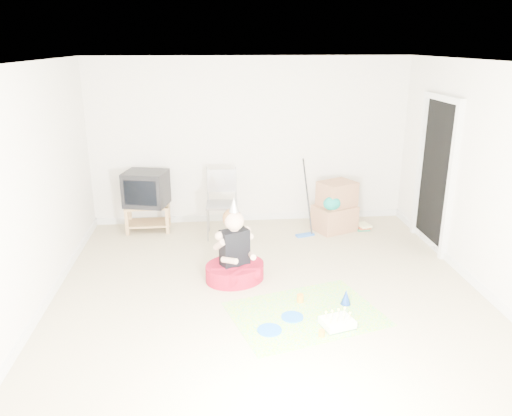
{
  "coord_description": "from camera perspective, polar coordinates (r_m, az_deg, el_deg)",
  "views": [
    {
      "loc": [
        -0.62,
        -5.24,
        2.79
      ],
      "look_at": [
        -0.1,
        0.4,
        0.9
      ],
      "focal_mm": 35.0,
      "sensor_mm": 36.0,
      "label": 1
    }
  ],
  "objects": [
    {
      "name": "ground",
      "position": [
        5.97,
        1.32,
        -9.42
      ],
      "size": [
        5.0,
        5.0,
        0.0
      ],
      "primitive_type": "plane",
      "color": "#BFAF89",
      "rests_on": "ground"
    },
    {
      "name": "doorway_recess",
      "position": [
        7.36,
        19.86,
        3.46
      ],
      "size": [
        0.02,
        0.9,
        2.05
      ],
      "primitive_type": "cube",
      "color": "black",
      "rests_on": "ground"
    },
    {
      "name": "tv_stand",
      "position": [
        7.88,
        -12.23,
        -0.79
      ],
      "size": [
        0.67,
        0.42,
        0.41
      ],
      "color": "#A17949",
      "rests_on": "ground"
    },
    {
      "name": "crt_tv",
      "position": [
        7.76,
        -12.44,
        2.2
      ],
      "size": [
        0.71,
        0.64,
        0.53
      ],
      "primitive_type": "cube",
      "rotation": [
        0.0,
        0.0,
        -0.24
      ],
      "color": "black",
      "rests_on": "tv_stand"
    },
    {
      "name": "folding_chair",
      "position": [
        7.41,
        -3.91,
        0.38
      ],
      "size": [
        0.48,
        0.46,
        1.03
      ],
      "color": "gray",
      "rests_on": "ground"
    },
    {
      "name": "cardboard_boxes",
      "position": [
        7.79,
        9.05,
        0.07
      ],
      "size": [
        0.73,
        0.68,
        0.76
      ],
      "color": "#A77351",
      "rests_on": "ground"
    },
    {
      "name": "floor_mop",
      "position": [
        7.51,
        5.67,
        -1.32
      ],
      "size": [
        0.3,
        0.37,
        1.13
      ],
      "color": "blue",
      "rests_on": "ground"
    },
    {
      "name": "book_pile",
      "position": [
        8.01,
        12.06,
        -2.07
      ],
      "size": [
        0.23,
        0.27,
        0.08
      ],
      "color": "#277751",
      "rests_on": "ground"
    },
    {
      "name": "seated_woman",
      "position": [
        6.14,
        -2.44,
        -6.18
      ],
      "size": [
        0.98,
        0.98,
        1.06
      ],
      "color": "maroon",
      "rests_on": "ground"
    },
    {
      "name": "party_mat",
      "position": [
        5.52,
        5.68,
        -11.94
      ],
      "size": [
        1.8,
        1.51,
        0.01
      ],
      "primitive_type": "cube",
      "rotation": [
        0.0,
        0.0,
        0.29
      ],
      "color": "#FF35A3",
      "rests_on": "ground"
    },
    {
      "name": "birthday_cake",
      "position": [
        5.33,
        9.28,
        -12.85
      ],
      "size": [
        0.37,
        0.33,
        0.15
      ],
      "color": "white",
      "rests_on": "party_mat"
    },
    {
      "name": "blue_plate_near",
      "position": [
        5.44,
        4.17,
        -12.31
      ],
      "size": [
        0.26,
        0.26,
        0.01
      ],
      "primitive_type": "cylinder",
      "rotation": [
        0.0,
        0.0,
        -0.11
      ],
      "color": "blue",
      "rests_on": "party_mat"
    },
    {
      "name": "blue_plate_far",
      "position": [
        5.21,
        1.56,
        -13.76
      ],
      "size": [
        0.25,
        0.25,
        0.01
      ],
      "primitive_type": "cylinder",
      "rotation": [
        0.0,
        0.0,
        -0.0
      ],
      "color": "blue",
      "rests_on": "party_mat"
    },
    {
      "name": "orange_cup_near",
      "position": [
        5.72,
        5.07,
        -10.24
      ],
      "size": [
        0.11,
        0.11,
        0.09
      ],
      "primitive_type": "cylinder",
      "rotation": [
        0.0,
        0.0,
        0.63
      ],
      "color": "orange",
      "rests_on": "party_mat"
    },
    {
      "name": "orange_cup_far",
      "position": [
        5.15,
        7.5,
        -13.99
      ],
      "size": [
        0.06,
        0.06,
        0.07
      ],
      "primitive_type": "cylinder",
      "rotation": [
        0.0,
        0.0,
        -0.02
      ],
      "color": "orange",
      "rests_on": "party_mat"
    },
    {
      "name": "blue_party_hat",
      "position": [
        5.72,
        10.24,
        -9.99
      ],
      "size": [
        0.17,
        0.17,
        0.17
      ],
      "primitive_type": "cone",
      "rotation": [
        0.0,
        0.0,
        0.71
      ],
      "color": "#163E9F",
      "rests_on": "party_mat"
    }
  ]
}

